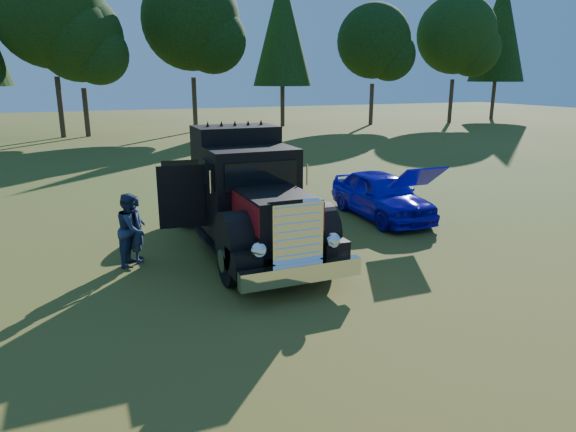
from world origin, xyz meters
The scene contains 6 objects.
ground centered at (0.00, 0.00, 0.00)m, with size 120.00×120.00×0.00m, color #284C16.
treeline centered at (-5.67, 27.75, 7.74)m, with size 74.64×24.04×13.84m.
diamond_t_truck centered at (-1.12, 1.08, 1.28)m, with size 3.37×7.16×3.00m.
hotrod_coupe centered at (3.61, 2.38, 0.72)m, with size 1.77×4.28×1.89m.
spectator_near centered at (-3.77, 1.22, 0.79)m, with size 0.58×0.38×1.59m, color #21354D.
spectator_far centered at (-3.90, 1.04, 0.84)m, with size 0.82×0.64×1.68m, color #1E2A47.
Camera 1 is at (-4.86, -10.67, 4.20)m, focal length 32.00 mm.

